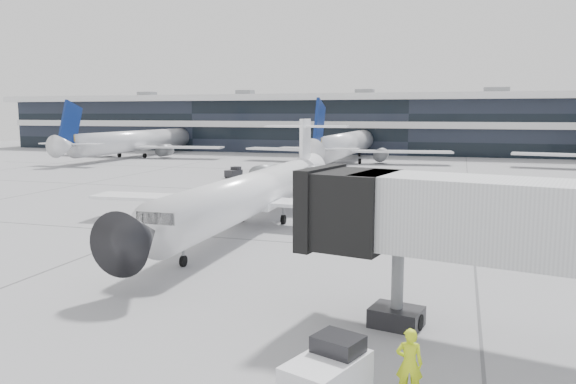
% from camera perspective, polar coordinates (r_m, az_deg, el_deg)
% --- Properties ---
extents(ground, '(220.00, 220.00, 0.00)m').
position_cam_1_polar(ground, '(33.37, 0.88, -5.20)').
color(ground, gray).
rests_on(ground, ground).
extents(terminal, '(170.00, 22.00, 10.00)m').
position_cam_1_polar(terminal, '(113.58, 12.63, 6.51)').
color(terminal, black).
rests_on(terminal, ground).
extents(bg_jet_left, '(32.00, 40.00, 9.60)m').
position_cam_1_polar(bg_jet_left, '(102.04, -14.96, 3.47)').
color(bg_jet_left, silver).
rests_on(bg_jet_left, ground).
extents(bg_jet_center, '(32.00, 40.00, 9.60)m').
position_cam_1_polar(bg_jet_center, '(88.20, 5.91, 3.03)').
color(bg_jet_center, silver).
rests_on(bg_jet_center, ground).
extents(regional_jet, '(24.79, 30.80, 7.13)m').
position_cam_1_polar(regional_jet, '(37.92, -3.22, 0.14)').
color(regional_jet, white).
rests_on(regional_jet, ground).
extents(ramp_worker, '(0.76, 0.54, 1.98)m').
position_cam_1_polar(ramp_worker, '(16.03, 12.22, -16.68)').
color(ramp_worker, '#CFEC18').
rests_on(ramp_worker, ground).
extents(baggage_tug, '(2.26, 2.86, 1.59)m').
position_cam_1_polar(baggage_tug, '(15.88, 4.12, -17.84)').
color(baggage_tug, white).
rests_on(baggage_tug, ground).
extents(traffic_cone, '(0.42, 0.42, 0.50)m').
position_cam_1_polar(traffic_cone, '(45.96, -0.41, -1.23)').
color(traffic_cone, '#FF370D').
rests_on(traffic_cone, ground).
extents(far_tug, '(1.76, 2.29, 1.28)m').
position_cam_1_polar(far_tug, '(67.12, -5.52, 1.96)').
color(far_tug, black).
rests_on(far_tug, ground).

